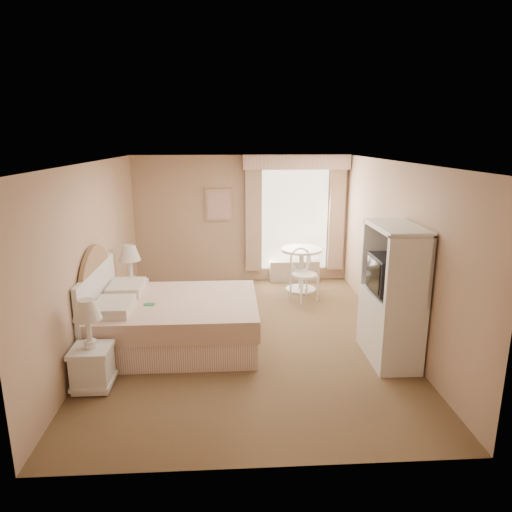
{
  "coord_description": "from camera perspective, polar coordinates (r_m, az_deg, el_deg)",
  "views": [
    {
      "loc": [
        -0.25,
        -6.15,
        2.8
      ],
      "look_at": [
        0.13,
        0.3,
        1.13
      ],
      "focal_mm": 32.0,
      "sensor_mm": 36.0,
      "label": 1
    }
  ],
  "objects": [
    {
      "name": "room",
      "position": [
        6.35,
        -1.04,
        0.31
      ],
      "size": [
        4.21,
        5.51,
        2.51
      ],
      "color": "brown",
      "rests_on": "ground"
    },
    {
      "name": "window",
      "position": [
        9.02,
        4.94,
        5.09
      ],
      "size": [
        2.05,
        0.22,
        2.51
      ],
      "color": "white",
      "rests_on": "room"
    },
    {
      "name": "framed_art",
      "position": [
        8.96,
        -4.69,
        6.38
      ],
      "size": [
        0.52,
        0.04,
        0.62
      ],
      "color": "tan",
      "rests_on": "room"
    },
    {
      "name": "bed",
      "position": [
        6.48,
        -10.92,
        -7.85
      ],
      "size": [
        2.21,
        1.74,
        1.54
      ],
      "color": "tan",
      "rests_on": "room"
    },
    {
      "name": "nightstand_near",
      "position": [
        5.62,
        -19.89,
        -11.72
      ],
      "size": [
        0.44,
        0.44,
        1.07
      ],
      "color": "white",
      "rests_on": "room"
    },
    {
      "name": "nightstand_far",
      "position": [
        7.66,
        -15.25,
        -4.06
      ],
      "size": [
        0.48,
        0.48,
        1.15
      ],
      "color": "white",
      "rests_on": "room"
    },
    {
      "name": "round_table",
      "position": [
        8.61,
        5.69,
        -0.82
      ],
      "size": [
        0.77,
        0.77,
        0.81
      ],
      "color": "white",
      "rests_on": "room"
    },
    {
      "name": "cafe_chair",
      "position": [
        8.14,
        5.86,
        -1.77
      ],
      "size": [
        0.59,
        0.59,
        0.93
      ],
      "rotation": [
        0.0,
        0.0,
        0.42
      ],
      "color": "white",
      "rests_on": "room"
    },
    {
      "name": "armoire",
      "position": [
        6.13,
        16.56,
        -5.85
      ],
      "size": [
        0.53,
        1.07,
        1.78
      ],
      "color": "white",
      "rests_on": "room"
    }
  ]
}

